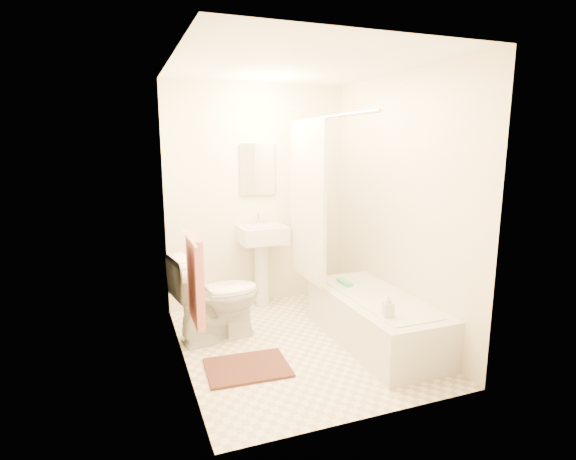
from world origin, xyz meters
name	(u,v)px	position (x,y,z in m)	size (l,w,h in m)	color
floor	(298,343)	(0.00, 0.00, 0.00)	(2.40, 2.40, 0.00)	beige
ceiling	(299,64)	(0.00, 0.00, 2.40)	(2.40, 2.40, 0.00)	white
wall_back	(258,197)	(0.00, 1.20, 1.20)	(2.00, 0.02, 2.40)	beige
wall_left	(179,219)	(-1.00, 0.00, 1.20)	(0.02, 2.40, 2.40)	beige
wall_right	(398,206)	(1.00, 0.00, 1.20)	(0.02, 2.40, 2.40)	beige
mirror	(258,169)	(0.00, 1.18, 1.50)	(0.40, 0.03, 0.55)	white
curtain_rod	(327,117)	(0.30, 0.10, 2.00)	(0.03, 0.03, 1.70)	silver
shower_curtain	(308,201)	(0.30, 0.50, 1.22)	(0.04, 0.80, 1.55)	silver
towel_bar	(189,238)	(-0.96, -0.25, 1.10)	(0.02, 0.02, 0.60)	silver
towel	(195,279)	(-0.93, -0.25, 0.78)	(0.06, 0.45, 0.66)	#CC7266
toilet_paper	(188,276)	(-0.93, 0.12, 0.70)	(0.12, 0.12, 0.11)	white
toilet	(217,297)	(-0.64, 0.38, 0.40)	(0.45, 0.81, 0.80)	white
sink	(262,262)	(0.00, 1.06, 0.49)	(0.50, 0.40, 0.98)	silver
bathtub	(375,319)	(0.67, -0.20, 0.21)	(0.66, 1.51, 0.42)	silver
bath_mat	(247,368)	(-0.55, -0.29, 0.01)	(0.65, 0.49, 0.02)	#472819
soap_bottle	(388,306)	(0.51, -0.64, 0.51)	(0.08, 0.08, 0.18)	silver
scrub_brush	(344,283)	(0.57, 0.21, 0.44)	(0.07, 0.22, 0.04)	#3CBB7E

